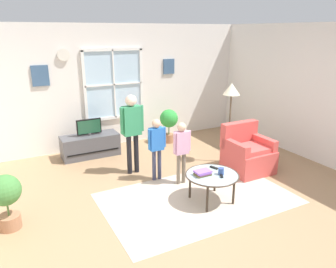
# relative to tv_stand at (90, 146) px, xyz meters

# --- Properties ---
(ground_plane) EXTENTS (6.53, 6.85, 0.02)m
(ground_plane) POSITION_rel_tv_stand_xyz_m (0.89, -2.64, -0.24)
(ground_plane) COLOR #9E7A56
(back_wall) EXTENTS (5.93, 0.17, 2.64)m
(back_wall) POSITION_rel_tv_stand_xyz_m (0.88, 0.54, 1.10)
(back_wall) COLOR silver
(back_wall) RESTS_ON ground_plane
(area_rug) EXTENTS (2.87, 1.81, 0.01)m
(area_rug) POSITION_rel_tv_stand_xyz_m (0.98, -2.55, -0.22)
(area_rug) COLOR #C6B29E
(area_rug) RESTS_ON ground_plane
(tv_stand) EXTENTS (1.16, 0.47, 0.45)m
(tv_stand) POSITION_rel_tv_stand_xyz_m (0.00, 0.00, 0.00)
(tv_stand) COLOR #4C4C51
(tv_stand) RESTS_ON ground_plane
(television) EXTENTS (0.50, 0.08, 0.34)m
(television) POSITION_rel_tv_stand_xyz_m (-0.00, -0.00, 0.40)
(television) COLOR #4C4C4C
(television) RESTS_ON tv_stand
(armchair) EXTENTS (0.76, 0.74, 0.87)m
(armchair) POSITION_rel_tv_stand_xyz_m (2.36, -2.07, 0.10)
(armchair) COLOR #D14C47
(armchair) RESTS_ON ground_plane
(coffee_table) EXTENTS (0.81, 0.81, 0.44)m
(coffee_table) POSITION_rel_tv_stand_xyz_m (1.12, -2.71, 0.19)
(coffee_table) COLOR #99B2B7
(coffee_table) RESTS_ON ground_plane
(book_stack) EXTENTS (0.24, 0.18, 0.07)m
(book_stack) POSITION_rel_tv_stand_xyz_m (0.99, -2.66, 0.25)
(book_stack) COLOR brown
(book_stack) RESTS_ON coffee_table
(cup) EXTENTS (0.09, 0.09, 0.10)m
(cup) POSITION_rel_tv_stand_xyz_m (1.24, -2.76, 0.27)
(cup) COLOR #334C8C
(cup) RESTS_ON coffee_table
(remote_near_books) EXTENTS (0.08, 0.15, 0.02)m
(remote_near_books) POSITION_rel_tv_stand_xyz_m (1.28, -2.53, 0.22)
(remote_near_books) COLOR black
(remote_near_books) RESTS_ON coffee_table
(remote_near_cup) EXTENTS (0.11, 0.14, 0.02)m
(remote_near_cup) POSITION_rel_tv_stand_xyz_m (1.21, -2.82, 0.22)
(remote_near_cup) COLOR black
(remote_near_cup) RESTS_ON coffee_table
(person_green_shirt) EXTENTS (0.43, 0.20, 1.44)m
(person_green_shirt) POSITION_rel_tv_stand_xyz_m (0.47, -1.18, 0.68)
(person_green_shirt) COLOR black
(person_green_shirt) RESTS_ON ground_plane
(person_blue_shirt) EXTENTS (0.33, 0.15, 1.09)m
(person_blue_shirt) POSITION_rel_tv_stand_xyz_m (0.72, -1.64, 0.46)
(person_blue_shirt) COLOR #333851
(person_blue_shirt) RESTS_ON ground_plane
(person_pink_shirt) EXTENTS (0.32, 0.15, 1.07)m
(person_pink_shirt) POSITION_rel_tv_stand_xyz_m (1.02, -1.97, 0.45)
(person_pink_shirt) COLOR #726656
(person_pink_shirt) RESTS_ON ground_plane
(potted_plant_by_window) EXTENTS (0.41, 0.41, 0.78)m
(potted_plant_by_window) POSITION_rel_tv_stand_xyz_m (1.84, 0.01, 0.29)
(potted_plant_by_window) COLOR #9E6B4C
(potted_plant_by_window) RESTS_ON ground_plane
(potted_plant_corner) EXTENTS (0.40, 0.40, 0.76)m
(potted_plant_corner) POSITION_rel_tv_stand_xyz_m (-1.63, -2.06, 0.25)
(potted_plant_corner) COLOR #9E6B4C
(potted_plant_corner) RESTS_ON ground_plane
(floor_lamp) EXTENTS (0.32, 0.32, 1.56)m
(floor_lamp) POSITION_rel_tv_stand_xyz_m (2.32, -1.56, 1.08)
(floor_lamp) COLOR black
(floor_lamp) RESTS_ON ground_plane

